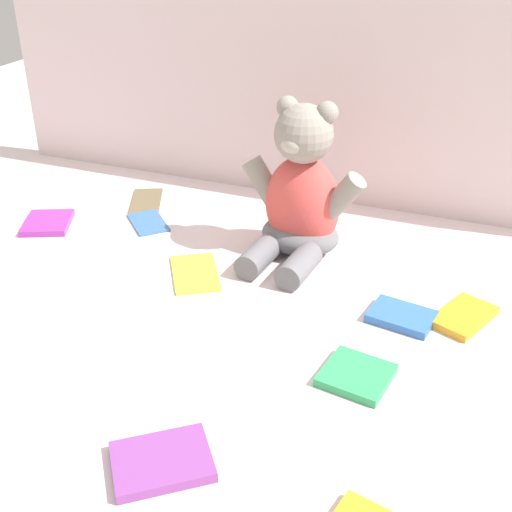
# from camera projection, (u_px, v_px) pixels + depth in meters

# --- Properties ---
(ground_plane) EXTENTS (3.20, 3.20, 0.00)m
(ground_plane) POSITION_uv_depth(u_px,v_px,m) (275.00, 279.00, 1.20)
(ground_plane) COLOR silver
(backdrop_drape) EXTENTS (1.62, 0.03, 0.69)m
(backdrop_drape) POSITION_uv_depth(u_px,v_px,m) (342.00, 44.00, 1.34)
(backdrop_drape) COLOR beige
(backdrop_drape) RESTS_ON ground_plane
(teddy_bear) EXTENTS (0.25, 0.23, 0.30)m
(teddy_bear) POSITION_uv_depth(u_px,v_px,m) (300.00, 199.00, 1.23)
(teddy_bear) COLOR #D84C47
(teddy_bear) RESTS_ON ground_plane
(book_case_0) EXTENTS (0.12, 0.15, 0.01)m
(book_case_0) POSITION_uv_depth(u_px,v_px,m) (146.00, 201.00, 1.49)
(book_case_0) COLOR brown
(book_case_0) RESTS_ON ground_plane
(book_case_1) EXTENTS (0.11, 0.11, 0.01)m
(book_case_1) POSITION_uv_depth(u_px,v_px,m) (356.00, 375.00, 0.95)
(book_case_1) COLOR #31A15D
(book_case_1) RESTS_ON ground_plane
(book_case_2) EXTENTS (0.11, 0.09, 0.01)m
(book_case_2) POSITION_uv_depth(u_px,v_px,m) (401.00, 316.00, 1.08)
(book_case_2) COLOR #3368B8
(book_case_2) RESTS_ON ground_plane
(book_case_5) EXTENTS (0.11, 0.13, 0.01)m
(book_case_5) POSITION_uv_depth(u_px,v_px,m) (464.00, 316.00, 1.08)
(book_case_5) COLOR orange
(book_case_5) RESTS_ON ground_plane
(book_case_6) EXTENTS (0.13, 0.14, 0.01)m
(book_case_6) POSITION_uv_depth(u_px,v_px,m) (48.00, 223.00, 1.38)
(book_case_6) COLOR purple
(book_case_6) RESTS_ON ground_plane
(book_case_7) EXTENTS (0.12, 0.12, 0.01)m
(book_case_7) POSITION_uv_depth(u_px,v_px,m) (148.00, 221.00, 1.39)
(book_case_7) COLOR #3767A5
(book_case_7) RESTS_ON ground_plane
(book_case_8) EXTENTS (0.15, 0.15, 0.01)m
(book_case_8) POSITION_uv_depth(u_px,v_px,m) (162.00, 462.00, 0.80)
(book_case_8) COLOR #843D90
(book_case_8) RESTS_ON ground_plane
(book_case_9) EXTENTS (0.14, 0.16, 0.01)m
(book_case_9) POSITION_uv_depth(u_px,v_px,m) (195.00, 272.00, 1.21)
(book_case_9) COLOR yellow
(book_case_9) RESTS_ON ground_plane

